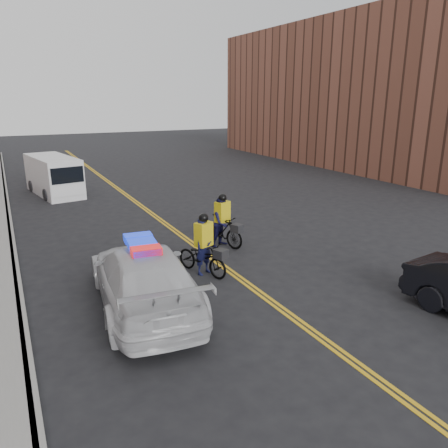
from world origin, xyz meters
TOP-DOWN VIEW (x-y plane):
  - ground at (0.00, 0.00)m, footprint 120.00×120.00m
  - center_line_left at (-0.08, 8.00)m, footprint 0.10×60.00m
  - center_line_right at (0.08, 8.00)m, footprint 0.10×60.00m
  - curb at (-6.00, 8.00)m, footprint 0.20×60.00m
  - building_across at (22.00, 18.00)m, footprint 12.00×30.00m
  - police_cruiser at (-3.09, 0.82)m, footprint 2.92×5.91m
  - cargo_van at (-3.47, 16.39)m, footprint 2.65×5.26m
  - cyclist_near at (-0.78, 2.17)m, footprint 1.38×2.08m
  - cyclist_far at (0.90, 4.25)m, footprint 1.21×2.00m

SIDE VIEW (x-z plane):
  - ground at x=0.00m, z-range 0.00..0.00m
  - center_line_left at x=-0.08m, z-range 0.00..0.01m
  - center_line_right at x=0.08m, z-range 0.00..0.01m
  - curb at x=-6.00m, z-range 0.00..0.15m
  - cyclist_near at x=-0.78m, z-range -0.29..1.63m
  - cyclist_far at x=0.90m, z-range -0.21..1.75m
  - police_cruiser at x=-3.09m, z-range -0.07..1.74m
  - cargo_van at x=-3.47m, z-range -0.02..2.08m
  - building_across at x=22.00m, z-range 0.00..11.00m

